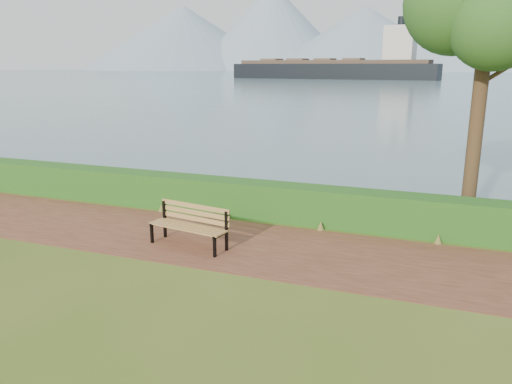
% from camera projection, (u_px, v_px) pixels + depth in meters
% --- Properties ---
extents(ground, '(140.00, 140.00, 0.00)m').
position_uv_depth(ground, '(234.00, 248.00, 11.76)').
color(ground, '#435217').
rests_on(ground, ground).
extents(path, '(40.00, 3.40, 0.01)m').
position_uv_depth(path, '(239.00, 244.00, 12.03)').
color(path, '#50281B').
rests_on(path, ground).
extents(hedge, '(32.00, 0.85, 1.00)m').
position_uv_depth(hedge, '(270.00, 201.00, 13.99)').
color(hedge, '#1D4D16').
rests_on(hedge, ground).
extents(water, '(700.00, 510.00, 0.00)m').
position_uv_depth(water, '(441.00, 74.00, 247.23)').
color(water, slate).
rests_on(water, ground).
extents(mountains, '(585.00, 190.00, 70.00)m').
position_uv_depth(mountains, '(435.00, 33.00, 375.82)').
color(mountains, gray).
rests_on(mountains, ground).
extents(bench, '(2.04, 0.90, 0.99)m').
position_uv_depth(bench, '(191.00, 223.00, 11.82)').
color(bench, black).
rests_on(bench, ground).
extents(cargo_ship, '(65.12, 17.61, 19.54)m').
position_uv_depth(cargo_ship, '(338.00, 69.00, 154.13)').
color(cargo_ship, black).
rests_on(cargo_ship, ground).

